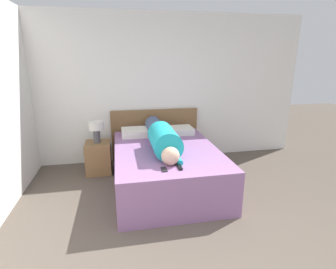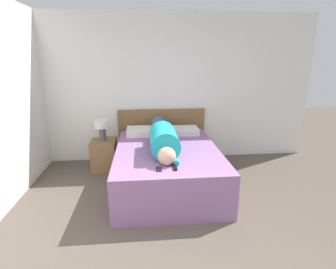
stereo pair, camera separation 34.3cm
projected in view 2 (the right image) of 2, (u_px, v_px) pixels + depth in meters
wall_back at (165, 89)px, 4.71m from camera, size 5.41×0.06×2.60m
bed at (167, 167)px, 3.88m from camera, size 1.46×2.02×0.59m
headboard at (162, 134)px, 4.87m from camera, size 1.58×0.04×0.95m
nightstand at (104, 155)px, 4.45m from camera, size 0.40×0.42×0.52m
table_lamp at (102, 127)px, 4.31m from camera, size 0.24×0.24×0.35m
person_lying at (163, 137)px, 3.78m from camera, size 0.37×1.68×0.37m
pillow_near_headboard at (144, 131)px, 4.44m from camera, size 0.58×0.38×0.12m
pillow_second at (182, 131)px, 4.50m from camera, size 0.55×0.38×0.11m
tv_remote at (175, 167)px, 3.10m from camera, size 0.04×0.15×0.02m
cell_phone at (159, 169)px, 3.07m from camera, size 0.06×0.13×0.01m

